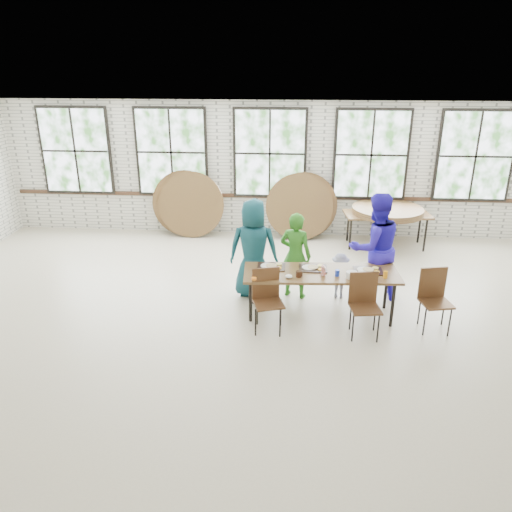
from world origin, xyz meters
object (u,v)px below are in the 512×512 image
at_px(chair_near_left, 267,294).
at_px(storage_table, 387,216).
at_px(chair_near_right, 364,299).
at_px(dining_table, 321,275).

relative_size(chair_near_left, storage_table, 0.51).
bearing_deg(storage_table, chair_near_right, -109.87).
relative_size(dining_table, storage_table, 1.31).
height_order(dining_table, chair_near_right, chair_near_right).
height_order(dining_table, storage_table, same).
xyz_separation_m(chair_near_left, chair_near_right, (1.42, -0.05, 0.00)).
xyz_separation_m(dining_table, storage_table, (1.55, 3.25, -0.00)).
xyz_separation_m(dining_table, chair_near_right, (0.61, -0.52, -0.13)).
bearing_deg(chair_near_left, dining_table, 13.25).
distance_m(dining_table, chair_near_right, 0.81).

